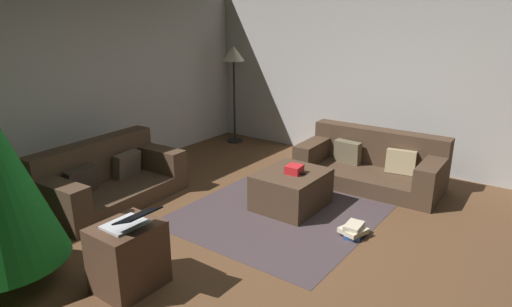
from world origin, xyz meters
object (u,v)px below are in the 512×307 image
(gift_box, at_px, (294,169))
(side_table, at_px, (128,256))
(couch_right, at_px, (372,164))
(corner_lamp, at_px, (234,61))
(ottoman, at_px, (291,190))
(laptop, at_px, (130,221))
(book_stack, at_px, (354,230))
(couch_left, at_px, (106,179))
(tv_remote, at_px, (300,172))

(gift_box, distance_m, side_table, 2.14)
(couch_right, bearing_deg, corner_lamp, -11.39)
(ottoman, xyz_separation_m, side_table, (-2.12, 0.24, 0.07))
(laptop, height_order, corner_lamp, corner_lamp)
(gift_box, xyz_separation_m, side_table, (-2.11, 0.27, -0.19))
(gift_box, bearing_deg, book_stack, -105.18)
(gift_box, height_order, book_stack, gift_box)
(ottoman, bearing_deg, book_stack, -104.99)
(side_table, distance_m, laptop, 0.34)
(side_table, bearing_deg, corner_lamp, 27.31)
(side_table, bearing_deg, ottoman, -6.48)
(ottoman, height_order, gift_box, gift_box)
(ottoman, bearing_deg, couch_right, -19.98)
(book_stack, bearing_deg, couch_left, 108.46)
(ottoman, distance_m, laptop, 2.16)
(couch_left, xyz_separation_m, ottoman, (1.16, -1.86, -0.06))
(couch_right, distance_m, ottoman, 1.34)
(tv_remote, height_order, corner_lamp, corner_lamp)
(couch_left, relative_size, couch_right, 0.94)
(gift_box, xyz_separation_m, book_stack, (-0.23, -0.85, -0.40))
(couch_left, relative_size, tv_remote, 10.70)
(book_stack, bearing_deg, couch_right, 15.96)
(couch_left, distance_m, ottoman, 2.19)
(laptop, bearing_deg, couch_left, 60.29)
(ottoman, xyz_separation_m, gift_box, (-0.01, -0.03, 0.26))
(couch_right, bearing_deg, tv_remote, 71.03)
(ottoman, xyz_separation_m, corner_lamp, (1.71, 2.21, 1.17))
(couch_left, height_order, book_stack, couch_left)
(couch_right, bearing_deg, book_stack, 104.01)
(couch_left, xyz_separation_m, tv_remote, (1.19, -1.95, 0.16))
(couch_left, xyz_separation_m, side_table, (-0.96, -1.62, 0.01))
(book_stack, bearing_deg, side_table, 149.01)
(ottoman, bearing_deg, corner_lamp, 52.38)
(couch_right, bearing_deg, couch_left, 44.23)
(ottoman, height_order, side_table, side_table)
(laptop, distance_m, book_stack, 2.23)
(couch_right, relative_size, tv_remote, 11.41)
(gift_box, bearing_deg, laptop, 174.29)
(tv_remote, xyz_separation_m, book_stack, (-0.28, -0.80, -0.36))
(couch_right, bearing_deg, side_table, 76.35)
(corner_lamp, bearing_deg, couch_right, -99.44)
(book_stack, bearing_deg, tv_remote, 71.01)
(laptop, bearing_deg, couch_right, -10.66)
(side_table, height_order, book_stack, side_table)
(ottoman, xyz_separation_m, book_stack, (-0.24, -0.89, -0.14))
(gift_box, relative_size, laptop, 0.45)
(couch_left, bearing_deg, tv_remote, 118.18)
(couch_left, relative_size, ottoman, 2.13)
(tv_remote, bearing_deg, gift_box, 158.93)
(tv_remote, height_order, book_stack, tv_remote)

